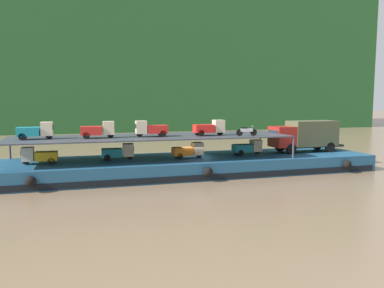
% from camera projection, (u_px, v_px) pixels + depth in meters
% --- Properties ---
extents(ground_plane, '(400.00, 400.00, 0.00)m').
position_uv_depth(ground_plane, '(194.00, 173.00, 34.35)').
color(ground_plane, '#7F664C').
extents(hillside_far_bank, '(123.52, 39.37, 39.22)m').
position_uv_depth(hillside_far_bank, '(119.00, 39.00, 94.69)').
color(hillside_far_bank, '#235628').
rests_on(hillside_far_bank, ground).
extents(cargo_barge, '(33.33, 8.06, 1.50)m').
position_uv_depth(cargo_barge, '(194.00, 165.00, 34.24)').
color(cargo_barge, navy).
rests_on(cargo_barge, ground).
extents(covered_lorry, '(7.91, 2.49, 3.10)m').
position_uv_depth(covered_lorry, '(305.00, 135.00, 37.59)').
color(covered_lorry, maroon).
rests_on(covered_lorry, cargo_barge).
extents(cargo_rack, '(24.13, 6.64, 2.00)m').
position_uv_depth(cargo_rack, '(153.00, 137.00, 32.91)').
color(cargo_rack, '#383D47').
rests_on(cargo_rack, cargo_barge).
extents(mini_truck_lower_stern, '(2.74, 1.20, 1.38)m').
position_uv_depth(mini_truck_lower_stern, '(39.00, 155.00, 30.34)').
color(mini_truck_lower_stern, gold).
rests_on(mini_truck_lower_stern, cargo_barge).
extents(mini_truck_lower_aft, '(2.77, 1.25, 1.38)m').
position_uv_depth(mini_truck_lower_aft, '(118.00, 152.00, 32.57)').
color(mini_truck_lower_aft, teal).
rests_on(mini_truck_lower_aft, cargo_barge).
extents(mini_truck_lower_mid, '(2.78, 1.26, 1.38)m').
position_uv_depth(mini_truck_lower_mid, '(188.00, 150.00, 33.46)').
color(mini_truck_lower_mid, orange).
rests_on(mini_truck_lower_mid, cargo_barge).
extents(mini_truck_lower_fore, '(2.75, 1.22, 1.38)m').
position_uv_depth(mini_truck_lower_fore, '(248.00, 147.00, 35.78)').
color(mini_truck_lower_fore, teal).
rests_on(mini_truck_lower_fore, cargo_barge).
extents(mini_truck_upper_stern, '(2.75, 1.21, 1.38)m').
position_uv_depth(mini_truck_upper_stern, '(36.00, 131.00, 30.14)').
color(mini_truck_upper_stern, teal).
rests_on(mini_truck_upper_stern, cargo_rack).
extents(mini_truck_upper_mid, '(2.76, 1.24, 1.38)m').
position_uv_depth(mini_truck_upper_mid, '(98.00, 130.00, 31.12)').
color(mini_truck_upper_mid, red).
rests_on(mini_truck_upper_mid, cargo_rack).
extents(mini_truck_upper_fore, '(2.75, 1.22, 1.38)m').
position_uv_depth(mini_truck_upper_fore, '(151.00, 129.00, 32.41)').
color(mini_truck_upper_fore, red).
rests_on(mini_truck_upper_fore, cargo_rack).
extents(mini_truck_upper_bow, '(2.75, 1.21, 1.38)m').
position_uv_depth(mini_truck_upper_bow, '(210.00, 128.00, 33.50)').
color(mini_truck_upper_bow, red).
rests_on(mini_truck_upper_bow, cargo_rack).
extents(motorcycle_upper_port, '(1.90, 0.55, 0.87)m').
position_uv_depth(motorcycle_upper_port, '(246.00, 131.00, 33.19)').
color(motorcycle_upper_port, black).
rests_on(motorcycle_upper_port, cargo_rack).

